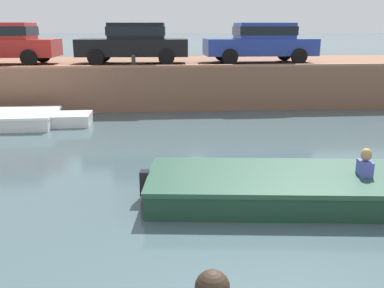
{
  "coord_description": "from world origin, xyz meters",
  "views": [
    {
      "loc": [
        -0.9,
        -2.38,
        3.0
      ],
      "look_at": [
        -0.32,
        4.52,
        1.09
      ],
      "focal_mm": 40.0,
      "sensor_mm": 36.0,
      "label": 1
    }
  ],
  "objects_px": {
    "mooring_bollard_mid": "(133,60)",
    "car_leftmost_red": "(1,42)",
    "car_centre_blue": "(261,41)",
    "motorboat_passing": "(329,188)",
    "car_left_inner_black": "(135,41)"
  },
  "relations": [
    {
      "from": "car_centre_blue",
      "to": "mooring_bollard_mid",
      "type": "bearing_deg",
      "value": -162.47
    },
    {
      "from": "motorboat_passing",
      "to": "mooring_bollard_mid",
      "type": "distance_m",
      "value": 9.61
    },
    {
      "from": "car_centre_blue",
      "to": "mooring_bollard_mid",
      "type": "height_order",
      "value": "car_centre_blue"
    },
    {
      "from": "car_leftmost_red",
      "to": "car_centre_blue",
      "type": "height_order",
      "value": "same"
    },
    {
      "from": "motorboat_passing",
      "to": "car_leftmost_red",
      "type": "relative_size",
      "value": 1.63
    },
    {
      "from": "car_left_inner_black",
      "to": "car_centre_blue",
      "type": "xyz_separation_m",
      "value": [
        4.98,
        0.0,
        0.0
      ]
    },
    {
      "from": "car_leftmost_red",
      "to": "mooring_bollard_mid",
      "type": "relative_size",
      "value": 9.84
    },
    {
      "from": "car_centre_blue",
      "to": "motorboat_passing",
      "type": "bearing_deg",
      "value": -96.54
    },
    {
      "from": "motorboat_passing",
      "to": "car_centre_blue",
      "type": "distance_m",
      "value": 10.55
    },
    {
      "from": "car_left_inner_black",
      "to": "mooring_bollard_mid",
      "type": "distance_m",
      "value": 1.68
    },
    {
      "from": "car_left_inner_black",
      "to": "car_centre_blue",
      "type": "bearing_deg",
      "value": 0.05
    },
    {
      "from": "mooring_bollard_mid",
      "to": "car_leftmost_red",
      "type": "bearing_deg",
      "value": 162.7
    },
    {
      "from": "mooring_bollard_mid",
      "to": "car_left_inner_black",
      "type": "bearing_deg",
      "value": 90.35
    },
    {
      "from": "car_left_inner_black",
      "to": "mooring_bollard_mid",
      "type": "xyz_separation_m",
      "value": [
        0.01,
        -1.57,
        -0.61
      ]
    },
    {
      "from": "car_leftmost_red",
      "to": "car_left_inner_black",
      "type": "distance_m",
      "value": 5.02
    }
  ]
}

